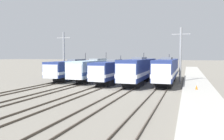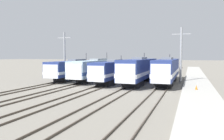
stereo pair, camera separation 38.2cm
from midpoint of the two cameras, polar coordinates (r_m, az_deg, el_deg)
ground_plane at (r=31.09m, az=-3.34°, el=-4.71°), size 400.00×400.00×0.00m
rail_pair_far_left at (r=35.37m, az=-16.40°, el=-3.70°), size 1.50×120.00×0.15m
rail_pair_center_left at (r=33.01m, az=-10.30°, el=-4.14°), size 1.51×120.00×0.15m
rail_pair_center at (r=31.08m, az=-3.34°, el=-4.57°), size 1.51×120.00×0.15m
rail_pair_center_right at (r=29.66m, az=4.41°, el=-4.98°), size 1.51×120.00×0.15m
rail_pair_far_right at (r=28.83m, az=12.79°, el=-5.32°), size 1.50×120.00×0.15m
locomotive_far_left at (r=43.04m, az=-9.09°, el=0.33°), size 3.07×17.68×5.14m
locomotive_center_left at (r=41.59m, az=-3.51°, el=0.33°), size 3.05×19.39×5.26m
locomotive_center at (r=37.24m, az=0.80°, el=-0.14°), size 2.77×16.32×4.60m
locomotive_center_right at (r=36.05m, az=7.33°, el=0.00°), size 3.03×17.17×5.11m
locomotive_far_right at (r=37.22m, az=14.49°, el=0.01°), size 2.81×17.96×4.83m
catenary_tower_left at (r=44.65m, az=-12.05°, el=3.99°), size 2.99×0.38×9.23m
catenary_tower_right at (r=37.95m, az=17.85°, el=3.93°), size 2.99×0.38×9.23m
platform at (r=28.64m, az=22.17°, el=-5.39°), size 4.00×120.00×0.33m
traffic_cone at (r=29.49m, az=21.51°, el=-4.23°), size 0.30×0.30×0.58m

